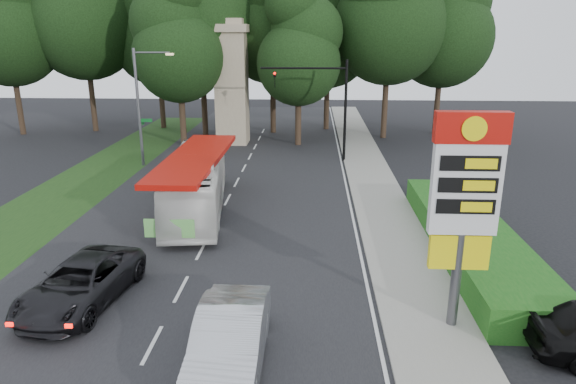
{
  "coord_description": "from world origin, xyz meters",
  "views": [
    {
      "loc": [
        4.71,
        -12.57,
        8.95
      ],
      "look_at": [
        3.65,
        9.1,
        2.2
      ],
      "focal_mm": 32.0,
      "sensor_mm": 36.0,
      "label": 1
    }
  ],
  "objects_px": {
    "streetlight_signs": "(141,102)",
    "suv_charcoal": "(81,283)",
    "gas_station_pylon": "(465,193)",
    "sedan_silver": "(229,341)",
    "traffic_signal_mast": "(327,96)",
    "transit_bus": "(196,184)",
    "monument": "(232,82)"
  },
  "relations": [
    {
      "from": "gas_station_pylon",
      "to": "streetlight_signs",
      "type": "distance_m",
      "value": 25.74
    },
    {
      "from": "traffic_signal_mast",
      "to": "suv_charcoal",
      "type": "relative_size",
      "value": 1.32
    },
    {
      "from": "streetlight_signs",
      "to": "transit_bus",
      "type": "bearing_deg",
      "value": -58.74
    },
    {
      "from": "streetlight_signs",
      "to": "monument",
      "type": "xyz_separation_m",
      "value": [
        4.99,
        7.99,
        0.67
      ]
    },
    {
      "from": "traffic_signal_mast",
      "to": "streetlight_signs",
      "type": "distance_m",
      "value": 12.83
    },
    {
      "from": "gas_station_pylon",
      "to": "streetlight_signs",
      "type": "xyz_separation_m",
      "value": [
        -16.19,
        20.01,
        -0.01
      ]
    },
    {
      "from": "monument",
      "to": "traffic_signal_mast",
      "type": "bearing_deg",
      "value": -38.0
    },
    {
      "from": "streetlight_signs",
      "to": "suv_charcoal",
      "type": "xyz_separation_m",
      "value": [
        3.83,
        -19.11,
        -3.68
      ]
    },
    {
      "from": "traffic_signal_mast",
      "to": "transit_bus",
      "type": "bearing_deg",
      "value": -121.28
    },
    {
      "from": "gas_station_pylon",
      "to": "transit_bus",
      "type": "height_order",
      "value": "gas_station_pylon"
    },
    {
      "from": "sedan_silver",
      "to": "suv_charcoal",
      "type": "height_order",
      "value": "sedan_silver"
    },
    {
      "from": "sedan_silver",
      "to": "traffic_signal_mast",
      "type": "bearing_deg",
      "value": 82.52
    },
    {
      "from": "suv_charcoal",
      "to": "sedan_silver",
      "type": "bearing_deg",
      "value": -23.16
    },
    {
      "from": "gas_station_pylon",
      "to": "streetlight_signs",
      "type": "relative_size",
      "value": 0.86
    },
    {
      "from": "traffic_signal_mast",
      "to": "monument",
      "type": "distance_m",
      "value": 9.76
    },
    {
      "from": "traffic_signal_mast",
      "to": "sedan_silver",
      "type": "height_order",
      "value": "traffic_signal_mast"
    },
    {
      "from": "transit_bus",
      "to": "monument",
      "type": "bearing_deg",
      "value": 84.85
    },
    {
      "from": "gas_station_pylon",
      "to": "monument",
      "type": "distance_m",
      "value": 30.17
    },
    {
      "from": "gas_station_pylon",
      "to": "sedan_silver",
      "type": "bearing_deg",
      "value": -159.7
    },
    {
      "from": "traffic_signal_mast",
      "to": "streetlight_signs",
      "type": "bearing_deg",
      "value": -171.08
    },
    {
      "from": "streetlight_signs",
      "to": "suv_charcoal",
      "type": "relative_size",
      "value": 1.46
    },
    {
      "from": "streetlight_signs",
      "to": "transit_bus",
      "type": "height_order",
      "value": "streetlight_signs"
    },
    {
      "from": "monument",
      "to": "transit_bus",
      "type": "relative_size",
      "value": 0.93
    },
    {
      "from": "monument",
      "to": "gas_station_pylon",
      "type": "bearing_deg",
      "value": -68.2
    },
    {
      "from": "sedan_silver",
      "to": "gas_station_pylon",
      "type": "bearing_deg",
      "value": 20.19
    },
    {
      "from": "traffic_signal_mast",
      "to": "monument",
      "type": "height_order",
      "value": "monument"
    },
    {
      "from": "suv_charcoal",
      "to": "transit_bus",
      "type": "bearing_deg",
      "value": 86.56
    },
    {
      "from": "gas_station_pylon",
      "to": "traffic_signal_mast",
      "type": "bearing_deg",
      "value": 99.09
    },
    {
      "from": "gas_station_pylon",
      "to": "traffic_signal_mast",
      "type": "relative_size",
      "value": 0.95
    },
    {
      "from": "streetlight_signs",
      "to": "sedan_silver",
      "type": "relative_size",
      "value": 1.51
    },
    {
      "from": "transit_bus",
      "to": "gas_station_pylon",
      "type": "bearing_deg",
      "value": -52.91
    },
    {
      "from": "monument",
      "to": "suv_charcoal",
      "type": "height_order",
      "value": "monument"
    }
  ]
}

